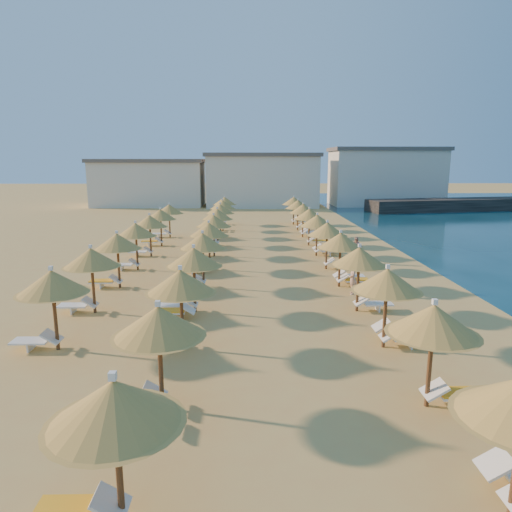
{
  "coord_description": "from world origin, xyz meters",
  "views": [
    {
      "loc": [
        -0.86,
        -19.7,
        6.26
      ],
      "look_at": [
        -0.38,
        4.0,
        1.3
      ],
      "focal_mm": 32.0,
      "sensor_mm": 36.0,
      "label": 1
    }
  ],
  "objects_px": {
    "parasol_row_west": "(209,230)",
    "beachgoer_a": "(353,278)",
    "beachgoer_c": "(356,250)",
    "parasol_row_east": "(327,230)",
    "jetty": "(478,204)"
  },
  "relations": [
    {
      "from": "parasol_row_east",
      "to": "beachgoer_c",
      "type": "height_order",
      "value": "parasol_row_east"
    },
    {
      "from": "beachgoer_a",
      "to": "jetty",
      "type": "bearing_deg",
      "value": 152.13
    },
    {
      "from": "parasol_row_east",
      "to": "beachgoer_a",
      "type": "bearing_deg",
      "value": -85.85
    },
    {
      "from": "parasol_row_west",
      "to": "jetty",
      "type": "bearing_deg",
      "value": 45.23
    },
    {
      "from": "beachgoer_a",
      "to": "beachgoer_c",
      "type": "height_order",
      "value": "beachgoer_c"
    },
    {
      "from": "parasol_row_west",
      "to": "beachgoer_c",
      "type": "relative_size",
      "value": 24.52
    },
    {
      "from": "parasol_row_east",
      "to": "beachgoer_c",
      "type": "distance_m",
      "value": 3.04
    },
    {
      "from": "beachgoer_a",
      "to": "parasol_row_east",
      "type": "bearing_deg",
      "value": -170.15
    },
    {
      "from": "parasol_row_east",
      "to": "parasol_row_west",
      "type": "relative_size",
      "value": 1.0
    },
    {
      "from": "parasol_row_west",
      "to": "beachgoer_a",
      "type": "distance_m",
      "value": 9.03
    },
    {
      "from": "parasol_row_west",
      "to": "beachgoer_a",
      "type": "bearing_deg",
      "value": -35.61
    },
    {
      "from": "parasol_row_east",
      "to": "beachgoer_c",
      "type": "xyz_separation_m",
      "value": [
        2.11,
        1.6,
        -1.49
      ]
    },
    {
      "from": "beachgoer_a",
      "to": "beachgoer_c",
      "type": "bearing_deg",
      "value": 171.34
    },
    {
      "from": "parasol_row_east",
      "to": "beachgoer_a",
      "type": "distance_m",
      "value": 5.42
    },
    {
      "from": "jetty",
      "to": "beachgoer_a",
      "type": "xyz_separation_m",
      "value": [
        -25.0,
        -37.67,
        0.02
      ]
    }
  ]
}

